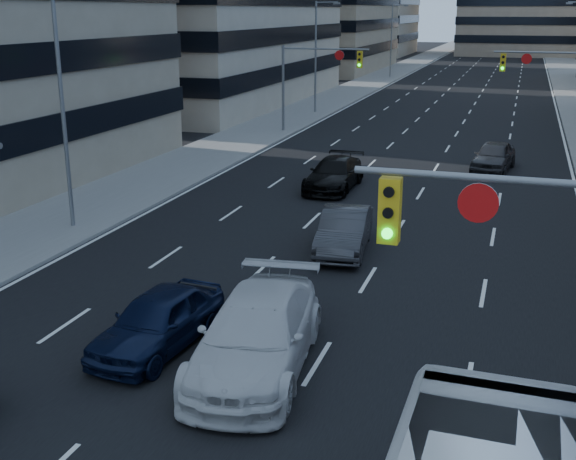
% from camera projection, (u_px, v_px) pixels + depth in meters
% --- Properties ---
extents(road_surface, '(18.00, 300.00, 0.02)m').
position_uv_depth(road_surface, '(491.00, 60.00, 125.58)').
color(road_surface, black).
rests_on(road_surface, ground).
extents(sidewalk_left, '(5.00, 300.00, 0.15)m').
position_uv_depth(sidewalk_left, '(424.00, 58.00, 128.95)').
color(sidewalk_left, slate).
rests_on(sidewalk_left, ground).
extents(sidewalk_right, '(5.00, 300.00, 0.15)m').
position_uv_depth(sidewalk_right, '(561.00, 61.00, 122.17)').
color(sidewalk_right, slate).
rests_on(sidewalk_right, ground).
extents(office_left_far, '(20.00, 30.00, 16.00)m').
position_uv_depth(office_left_far, '(311.00, 12.00, 103.02)').
color(office_left_far, gray).
rests_on(office_left_far, ground).
extents(bg_block_left, '(24.00, 24.00, 20.00)m').
position_uv_depth(bg_block_left, '(349.00, 1.00, 140.01)').
color(bg_block_left, '#ADA089').
rests_on(bg_block_left, ground).
extents(signal_far_left, '(6.09, 0.33, 6.00)m').
position_uv_depth(signal_far_left, '(315.00, 71.00, 49.25)').
color(signal_far_left, slate).
rests_on(signal_far_left, ground).
extents(signal_far_right, '(6.09, 0.33, 6.00)m').
position_uv_depth(signal_far_right, '(553.00, 77.00, 44.72)').
color(signal_far_right, slate).
rests_on(signal_far_right, ground).
extents(streetlight_left_near, '(2.03, 0.22, 9.00)m').
position_uv_depth(streetlight_left_near, '(66.00, 101.00, 27.07)').
color(streetlight_left_near, slate).
rests_on(streetlight_left_near, ground).
extents(streetlight_left_mid, '(2.03, 0.22, 9.00)m').
position_uv_depth(streetlight_left_mid, '(318.00, 52.00, 58.91)').
color(streetlight_left_mid, slate).
rests_on(streetlight_left_mid, ground).
extents(streetlight_left_far, '(2.03, 0.22, 9.00)m').
position_uv_depth(streetlight_left_far, '(393.00, 37.00, 90.76)').
color(streetlight_left_far, slate).
rests_on(streetlight_left_far, ground).
extents(white_van, '(3.22, 6.42, 1.79)m').
position_uv_depth(white_van, '(257.00, 335.00, 17.20)').
color(white_van, silver).
rests_on(white_van, ground).
extents(sedan_blue, '(2.26, 4.65, 1.53)m').
position_uv_depth(sedan_blue, '(158.00, 321.00, 18.29)').
color(sedan_blue, black).
rests_on(sedan_blue, ground).
extents(sedan_grey_center, '(2.11, 4.78, 1.52)m').
position_uv_depth(sedan_grey_center, '(344.00, 231.00, 25.72)').
color(sedan_grey_center, '#313133').
rests_on(sedan_grey_center, ground).
extents(sedan_black_far, '(2.15, 5.17, 1.49)m').
position_uv_depth(sedan_black_far, '(334.00, 174.00, 34.71)').
color(sedan_black_far, black).
rests_on(sedan_black_far, ground).
extents(sedan_grey_right, '(2.45, 4.82, 1.57)m').
position_uv_depth(sedan_grey_right, '(494.00, 156.00, 38.67)').
color(sedan_grey_right, '#2D2D2F').
rests_on(sedan_grey_right, ground).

